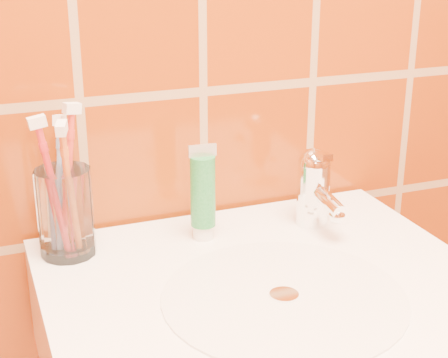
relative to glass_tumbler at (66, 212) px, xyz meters
name	(u,v)px	position (x,y,z in m)	size (l,w,h in m)	color
glass_tumbler	(66,212)	(0.00, 0.00, 0.00)	(0.08, 0.08, 0.12)	white
toothpaste_tube	(203,195)	(0.19, -0.02, 0.00)	(0.04, 0.04, 0.14)	white
faucet	(315,185)	(0.36, -0.03, 0.00)	(0.05, 0.11, 0.12)	white
toothbrush_0	(61,186)	(0.00, 0.02, 0.03)	(0.04, 0.06, 0.19)	#6D8CC2
toothbrush_1	(54,190)	(-0.01, -0.01, 0.04)	(0.05, 0.03, 0.21)	red
toothbrush_2	(69,192)	(0.00, -0.02, 0.04)	(0.03, 0.05, 0.20)	#C86123
toothbrush_3	(68,179)	(0.01, 0.01, 0.04)	(0.05, 0.03, 0.21)	red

